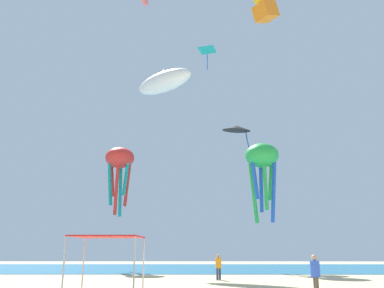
% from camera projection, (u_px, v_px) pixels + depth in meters
% --- Properties ---
extents(ocean_strip, '(110.00, 24.46, 0.03)m').
position_uv_depth(ocean_strip, '(190.00, 268.00, 44.84)').
color(ocean_strip, '#1E6B93').
rests_on(ocean_strip, ground).
extents(canopy_tent, '(2.99, 3.10, 2.56)m').
position_uv_depth(canopy_tent, '(108.00, 239.00, 18.43)').
color(canopy_tent, '#B2B2B7').
rests_on(canopy_tent, ground).
extents(person_near_tent, '(0.42, 0.47, 1.75)m').
position_uv_depth(person_near_tent, '(315.00, 272.00, 17.71)').
color(person_near_tent, brown).
rests_on(person_near_tent, ground).
extents(person_leftmost, '(0.40, 0.40, 1.68)m').
position_uv_depth(person_leftmost, '(218.00, 265.00, 27.26)').
color(person_leftmost, '#33384C').
rests_on(person_leftmost, ground).
extents(kite_octopus_green, '(4.34, 4.34, 7.44)m').
position_uv_depth(kite_octopus_green, '(262.00, 159.00, 38.35)').
color(kite_octopus_green, green).
extents(kite_box_yellow, '(2.24, 2.17, 3.38)m').
position_uv_depth(kite_box_yellow, '(265.00, 2.00, 32.42)').
color(kite_box_yellow, yellow).
extents(kite_inflatable_white, '(6.78, 6.17, 2.55)m').
position_uv_depth(kite_inflatable_white, '(164.00, 82.00, 41.00)').
color(kite_inflatable_white, white).
extents(kite_diamond_teal, '(1.95, 1.95, 2.15)m').
position_uv_depth(kite_diamond_teal, '(207.00, 51.00, 40.41)').
color(kite_diamond_teal, teal).
extents(kite_delta_black, '(4.35, 4.38, 2.78)m').
position_uv_depth(kite_delta_black, '(237.00, 128.00, 46.33)').
color(kite_delta_black, black).
extents(kite_octopus_red, '(4.08, 4.08, 7.01)m').
position_uv_depth(kite_octopus_red, '(120.00, 161.00, 41.85)').
color(kite_octopus_red, red).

